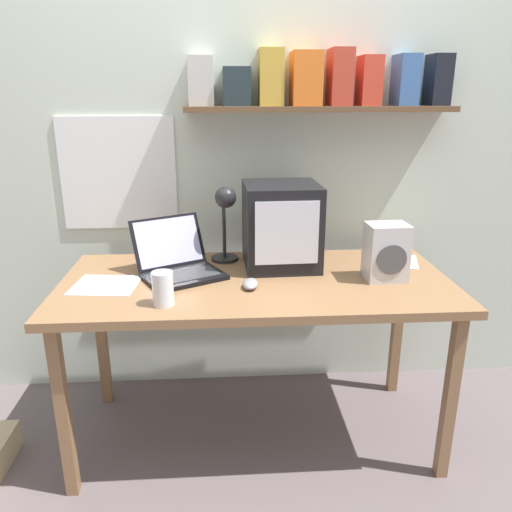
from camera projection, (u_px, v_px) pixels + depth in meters
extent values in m
plane|color=#63575A|center=(256.00, 433.00, 2.29)|extent=(12.00, 12.00, 0.00)
cube|color=silver|center=(249.00, 134.00, 2.37)|extent=(5.60, 0.06, 2.60)
cube|color=white|center=(118.00, 174.00, 2.35)|extent=(0.54, 0.01, 0.52)
cube|color=brown|center=(320.00, 109.00, 2.24)|extent=(1.21, 0.18, 0.02)
cube|color=beige|center=(201.00, 81.00, 2.19)|extent=(0.11, 0.12, 0.21)
cube|color=#222F35|center=(237.00, 87.00, 2.20)|extent=(0.12, 0.15, 0.16)
cube|color=gold|center=(271.00, 77.00, 2.20)|extent=(0.11, 0.15, 0.24)
cube|color=orange|center=(306.00, 79.00, 2.20)|extent=(0.13, 0.16, 0.23)
cube|color=#C03E2C|center=(340.00, 77.00, 2.21)|extent=(0.09, 0.16, 0.24)
cube|color=#D1402C|center=(369.00, 81.00, 2.23)|extent=(0.09, 0.14, 0.21)
cube|color=#3E69A9|center=(405.00, 80.00, 2.24)|extent=(0.09, 0.15, 0.22)
cube|color=black|center=(438.00, 80.00, 2.25)|extent=(0.08, 0.14, 0.22)
cube|color=olive|center=(256.00, 283.00, 2.06)|extent=(1.60, 0.74, 0.03)
cube|color=olive|center=(63.00, 413.00, 1.84)|extent=(0.04, 0.05, 0.72)
cube|color=olive|center=(450.00, 398.00, 1.93)|extent=(0.04, 0.05, 0.72)
cube|color=olive|center=(101.00, 336.00, 2.43)|extent=(0.04, 0.05, 0.72)
cube|color=olive|center=(397.00, 327.00, 2.52)|extent=(0.04, 0.05, 0.72)
cube|color=black|center=(281.00, 226.00, 2.17)|extent=(0.33, 0.32, 0.36)
cube|color=silver|center=(287.00, 233.00, 2.01)|extent=(0.26, 0.02, 0.26)
cube|color=black|center=(184.00, 276.00, 2.06)|extent=(0.38, 0.34, 0.02)
cube|color=#38383A|center=(186.00, 275.00, 2.04)|extent=(0.29, 0.23, 0.00)
cube|color=black|center=(168.00, 242.00, 2.15)|extent=(0.32, 0.23, 0.21)
cube|color=#BEBBF2|center=(168.00, 242.00, 2.15)|extent=(0.29, 0.21, 0.19)
cylinder|color=#232326|center=(225.00, 258.00, 2.29)|extent=(0.12, 0.12, 0.01)
cylinder|color=#232326|center=(224.00, 226.00, 2.24)|extent=(0.02, 0.02, 0.29)
sphere|color=#232326|center=(226.00, 197.00, 2.14)|extent=(0.09, 0.09, 0.09)
cylinder|color=white|center=(163.00, 289.00, 1.79)|extent=(0.08, 0.08, 0.13)
cylinder|color=#4CC656|center=(163.00, 293.00, 1.79)|extent=(0.07, 0.07, 0.09)
cube|color=silver|center=(386.00, 252.00, 2.02)|extent=(0.17, 0.14, 0.23)
cylinder|color=#4C4C51|center=(392.00, 260.00, 1.96)|extent=(0.12, 0.01, 0.12)
ellipsoid|color=gray|center=(250.00, 284.00, 1.96)|extent=(0.07, 0.11, 0.03)
cube|color=white|center=(106.00, 285.00, 1.98)|extent=(0.27, 0.24, 0.00)
cube|color=white|center=(392.00, 261.00, 2.27)|extent=(0.27, 0.25, 0.00)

